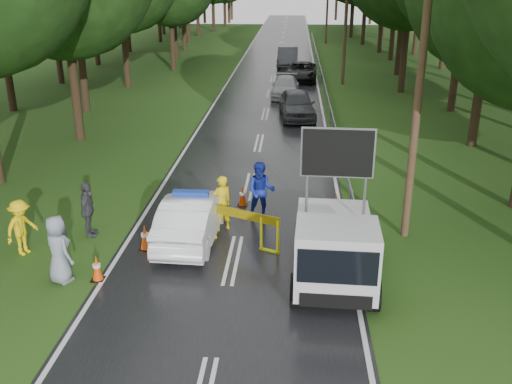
# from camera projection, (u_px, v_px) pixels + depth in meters

# --- Properties ---
(ground) EXTENTS (160.00, 160.00, 0.00)m
(ground) POSITION_uv_depth(u_px,v_px,m) (233.00, 260.00, 16.38)
(ground) COLOR #1D4012
(ground) RESTS_ON ground
(road) EXTENTS (7.00, 140.00, 0.02)m
(road) POSITION_uv_depth(u_px,v_px,m) (273.00, 79.00, 44.30)
(road) COLOR black
(road) RESTS_ON ground
(guardrail) EXTENTS (0.12, 60.06, 0.70)m
(guardrail) POSITION_uv_depth(u_px,v_px,m) (321.00, 73.00, 43.56)
(guardrail) COLOR gray
(guardrail) RESTS_ON ground
(utility_pole_near) EXTENTS (1.40, 0.24, 10.00)m
(utility_pole_near) POSITION_uv_depth(u_px,v_px,m) (421.00, 73.00, 16.09)
(utility_pole_near) COLOR #493022
(utility_pole_near) RESTS_ON ground
(utility_pole_mid) EXTENTS (1.40, 0.24, 10.00)m
(utility_pole_mid) POSITION_uv_depth(u_px,v_px,m) (346.00, 13.00, 40.29)
(utility_pole_mid) COLOR #493022
(utility_pole_mid) RESTS_ON ground
(police_sedan) EXTENTS (1.71, 4.45, 1.59)m
(police_sedan) POSITION_uv_depth(u_px,v_px,m) (192.00, 218.00, 17.38)
(police_sedan) COLOR white
(police_sedan) RESTS_ON ground
(work_truck) EXTENTS (2.33, 4.89, 3.83)m
(work_truck) POSITION_uv_depth(u_px,v_px,m) (335.00, 245.00, 14.94)
(work_truck) COLOR gray
(work_truck) RESTS_ON ground
(barrier) EXTENTS (2.58, 1.23, 1.17)m
(barrier) POSITION_uv_depth(u_px,v_px,m) (237.00, 218.00, 16.99)
(barrier) COLOR #EAF00D
(barrier) RESTS_ON ground
(officer) EXTENTS (0.80, 0.75, 1.84)m
(officer) POSITION_uv_depth(u_px,v_px,m) (222.00, 203.00, 17.94)
(officer) COLOR yellow
(officer) RESTS_ON ground
(civilian) EXTENTS (0.97, 0.76, 1.97)m
(civilian) POSITION_uv_depth(u_px,v_px,m) (261.00, 191.00, 18.77)
(civilian) COLOR #18299F
(civilian) RESTS_ON ground
(bystander_left) EXTENTS (0.98, 1.23, 1.67)m
(bystander_left) POSITION_uv_depth(u_px,v_px,m) (21.00, 227.00, 16.46)
(bystander_left) COLOR yellow
(bystander_left) RESTS_ON ground
(bystander_mid) EXTENTS (0.52, 1.07, 1.77)m
(bystander_mid) POSITION_uv_depth(u_px,v_px,m) (88.00, 210.00, 17.57)
(bystander_mid) COLOR #3D3E44
(bystander_mid) RESTS_ON ground
(bystander_right) EXTENTS (1.09, 1.03, 1.88)m
(bystander_right) POSITION_uv_depth(u_px,v_px,m) (58.00, 250.00, 14.92)
(bystander_right) COLOR gray
(bystander_right) RESTS_ON ground
(queue_car_first) EXTENTS (2.29, 4.78, 1.57)m
(queue_car_first) POSITION_uv_depth(u_px,v_px,m) (297.00, 104.00, 32.04)
(queue_car_first) COLOR #393C40
(queue_car_first) RESTS_ON ground
(queue_car_second) EXTENTS (1.88, 4.43, 1.27)m
(queue_car_second) POSITION_uv_depth(u_px,v_px,m) (285.00, 87.00, 37.73)
(queue_car_second) COLOR #B0B2B9
(queue_car_second) RESTS_ON ground
(queue_car_third) EXTENTS (2.47, 5.06, 1.38)m
(queue_car_third) POSITION_uv_depth(u_px,v_px,m) (301.00, 72.00, 43.22)
(queue_car_third) COLOR black
(queue_car_third) RESTS_ON ground
(queue_car_fourth) EXTENTS (1.79, 4.93, 1.62)m
(queue_car_fourth) POSITION_uv_depth(u_px,v_px,m) (288.00, 57.00, 49.88)
(queue_car_fourth) COLOR #3E4045
(queue_car_fourth) RESTS_ON ground
(cone_near_left) EXTENTS (0.34, 0.34, 0.73)m
(cone_near_left) POSITION_uv_depth(u_px,v_px,m) (97.00, 268.00, 15.18)
(cone_near_left) COLOR black
(cone_near_left) RESTS_ON ground
(cone_center) EXTENTS (0.31, 0.31, 0.65)m
(cone_center) POSITION_uv_depth(u_px,v_px,m) (202.00, 249.00, 16.32)
(cone_center) COLOR black
(cone_center) RESTS_ON ground
(cone_far) EXTENTS (0.35, 0.35, 0.75)m
(cone_far) POSITION_uv_depth(u_px,v_px,m) (243.00, 196.00, 20.04)
(cone_far) COLOR black
(cone_far) RESTS_ON ground
(cone_left_mid) EXTENTS (0.38, 0.38, 0.79)m
(cone_left_mid) POSITION_uv_depth(u_px,v_px,m) (145.00, 237.00, 16.87)
(cone_left_mid) COLOR black
(cone_left_mid) RESTS_ON ground
(cone_right) EXTENTS (0.33, 0.33, 0.70)m
(cone_right) POSITION_uv_depth(u_px,v_px,m) (336.00, 203.00, 19.48)
(cone_right) COLOR black
(cone_right) RESTS_ON ground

